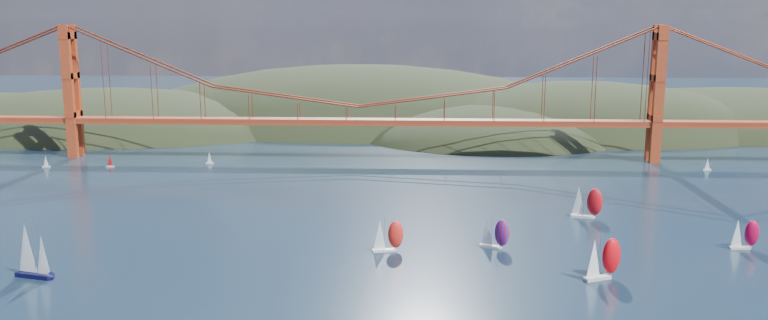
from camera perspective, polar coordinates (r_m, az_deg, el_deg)
The scene contains 12 objects.
headlands at distance 409.67m, azimuth 5.50°, elevation 0.92°, with size 725.00×225.00×96.00m.
bridge at distance 306.93m, azimuth -2.26°, elevation 6.01°, with size 552.00×12.00×55.00m.
sloop_navy at distance 188.85m, azimuth -25.29°, elevation -6.31°, with size 9.40×6.22×13.97m.
racer_0 at distance 189.56m, azimuth 0.25°, elevation -5.76°, with size 8.00×3.92×9.01m.
racer_1 at distance 177.08m, azimuth 16.30°, elevation -7.17°, with size 9.52×6.71×10.68m.
racer_2 at distance 212.56m, azimuth 25.75°, elevation -5.08°, with size 7.58×3.37×8.59m.
racer_3 at distance 228.01m, azimuth 15.15°, elevation -3.10°, with size 9.20×5.26×10.31m.
racer_rwb at distance 194.34m, azimuth 8.39°, elevation -5.47°, with size 7.93×5.72×8.91m.
distant_boat_1 at distance 322.08m, azimuth -24.36°, elevation -0.09°, with size 3.00×2.00×4.70m.
distant_boat_2 at distance 313.34m, azimuth -20.16°, elevation -0.07°, with size 3.00×2.00×4.70m.
distant_boat_3 at distance 308.39m, azimuth -13.16°, elevation 0.15°, with size 3.00×2.00×4.70m.
distant_boat_4 at distance 313.18m, azimuth 23.42°, elevation -0.31°, with size 3.00×2.00×4.70m.
Camera 1 is at (24.87, -124.60, 58.96)m, focal length 35.00 mm.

